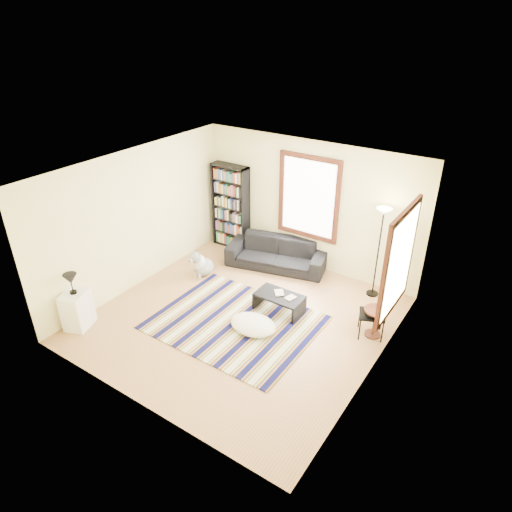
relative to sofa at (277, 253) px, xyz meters
The scene contains 21 objects.
floor 2.14m from the sofa, 76.58° to the right, with size 5.00×5.00×0.10m, color tan.
ceiling 3.30m from the sofa, 76.58° to the right, with size 5.00×5.00×0.10m, color white.
wall_back 1.29m from the sofa, 45.62° to the left, with size 5.00×0.10×2.80m, color #FFF9AB.
wall_front 4.75m from the sofa, 83.93° to the right, with size 5.00×0.10×2.80m, color #FFF9AB.
wall_left 3.10m from the sofa, 135.15° to the right, with size 0.10×5.00×2.80m, color #FFF9AB.
wall_right 3.82m from the sofa, 34.00° to the right, with size 0.10×5.00×2.80m, color #FFF9AB.
window_back 1.44m from the sofa, 40.64° to the left, with size 1.20×0.06×1.60m, color white.
window_right 3.46m from the sofa, 22.90° to the right, with size 0.06×1.20×1.60m, color white.
rug 2.28m from the sofa, 78.11° to the right, with size 2.86×2.29×0.02m, color #0B0D3A.
sofa is the anchor object (origin of this frame).
bookshelf 1.62m from the sofa, 169.38° to the left, with size 0.90×0.30×2.00m, color black.
coffee_table 1.73m from the sofa, 56.81° to the right, with size 0.90×0.50×0.36m, color black.
book_a 1.67m from the sofa, 59.68° to the right, with size 0.22×0.16×0.02m, color beige.
book_b 1.77m from the sofa, 51.86° to the right, with size 0.14×0.20×0.01m, color beige.
floor_cushion 2.36m from the sofa, 68.68° to the right, with size 0.86×0.65×0.22m, color white.
floor_lamp 2.29m from the sofa, ahead, with size 0.30×0.30×1.86m, color black, non-canonical shape.
side_table 2.92m from the sofa, 23.07° to the right, with size 0.40×0.40×0.54m, color #4E2013.
folding_chair 2.89m from the sofa, 23.86° to the right, with size 0.42×0.40×0.86m, color black.
white_cabinet 4.24m from the sofa, 115.27° to the right, with size 0.38×0.50×0.70m, color white.
table_lamp 4.28m from the sofa, 115.27° to the right, with size 0.24×0.24×0.38m, color black, non-canonical shape.
dog 1.63m from the sofa, 133.10° to the right, with size 0.44×0.61×0.61m, color #ACACAC, non-canonical shape.
Camera 1 is at (4.05, -5.55, 5.06)m, focal length 32.00 mm.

